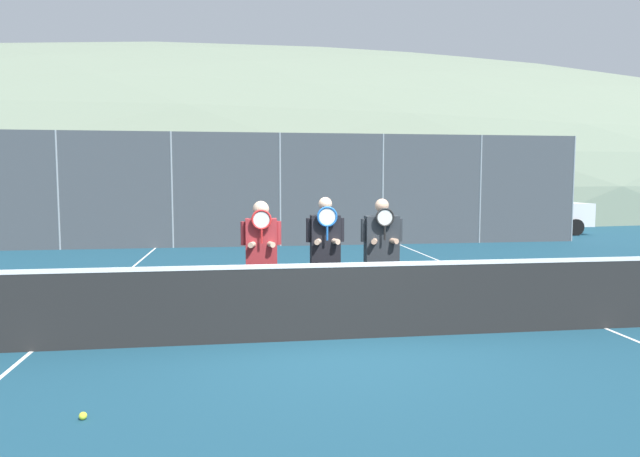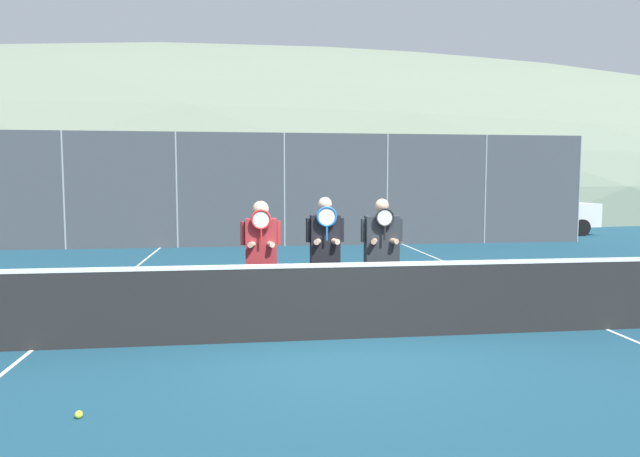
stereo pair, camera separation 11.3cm
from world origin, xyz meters
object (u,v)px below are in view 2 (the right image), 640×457
object	(u,v)px
car_center	(400,211)
tennis_ball_on_court	(79,414)
player_center_left	(325,251)
car_right_of_center	(532,209)
car_left_of_center	(256,212)
car_far_left	(105,211)
player_leftmost	(261,251)
player_center_right	(382,249)

from	to	relation	value
car_center	tennis_ball_on_court	size ratio (longest dim) A/B	63.70
player_center_left	car_right_of_center	size ratio (longest dim) A/B	0.40
car_left_of_center	tennis_ball_on_court	distance (m)	15.36
car_far_left	car_right_of_center	world-z (taller)	car_far_left
car_left_of_center	tennis_ball_on_court	bearing A→B (deg)	-96.74
player_leftmost	tennis_ball_on_court	world-z (taller)	player_leftmost
car_right_of_center	car_far_left	bearing A→B (deg)	179.59
car_center	player_leftmost	bearing A→B (deg)	-113.72
player_leftmost	player_center_left	distance (m)	0.90
car_left_of_center	car_right_of_center	xyz separation A→B (m)	(10.30, -0.05, 0.04)
car_left_of_center	car_center	size ratio (longest dim) A/B	1.03
player_center_left	car_center	size ratio (longest dim) A/B	0.42
player_center_left	tennis_ball_on_court	world-z (taller)	player_center_left
car_left_of_center	tennis_ball_on_court	world-z (taller)	car_left_of_center
player_center_left	car_right_of_center	distance (m)	15.53
car_far_left	car_center	world-z (taller)	car_far_left
car_far_left	car_center	distance (m)	10.30
car_right_of_center	tennis_ball_on_court	world-z (taller)	car_right_of_center
player_center_left	tennis_ball_on_court	distance (m)	4.01
player_center_left	player_center_right	size ratio (longest dim) A/B	1.02
player_center_right	car_far_left	xyz separation A→B (m)	(-6.74, 12.26, -0.10)
player_leftmost	tennis_ball_on_court	distance (m)	3.55
player_leftmost	car_far_left	world-z (taller)	car_far_left
player_center_right	player_center_left	bearing A→B (deg)	-172.97
car_center	car_left_of_center	bearing A→B (deg)	177.87
tennis_ball_on_court	player_center_left	bearing A→B (deg)	48.90
player_center_right	car_left_of_center	size ratio (longest dim) A/B	0.40
car_left_of_center	car_far_left	bearing A→B (deg)	179.30
car_far_left	player_center_right	bearing A→B (deg)	-61.20
car_far_left	car_right_of_center	distance (m)	15.44
car_center	car_right_of_center	world-z (taller)	car_right_of_center
car_left_of_center	car_center	distance (m)	5.15
car_right_of_center	player_center_right	bearing A→B (deg)	-125.62
player_center_left	player_center_right	xyz separation A→B (m)	(0.84, 0.10, 0.00)
player_center_left	car_left_of_center	world-z (taller)	player_center_left
tennis_ball_on_court	car_left_of_center	bearing A→B (deg)	83.26
player_center_left	car_far_left	xyz separation A→B (m)	(-5.89, 12.36, -0.10)
player_center_right	tennis_ball_on_court	bearing A→B (deg)	-138.27
player_leftmost	car_far_left	xyz separation A→B (m)	(-5.00, 12.31, -0.10)
player_center_right	car_center	size ratio (longest dim) A/B	0.41
player_leftmost	car_right_of_center	bearing A→B (deg)	49.43
car_far_left	car_left_of_center	distance (m)	5.14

